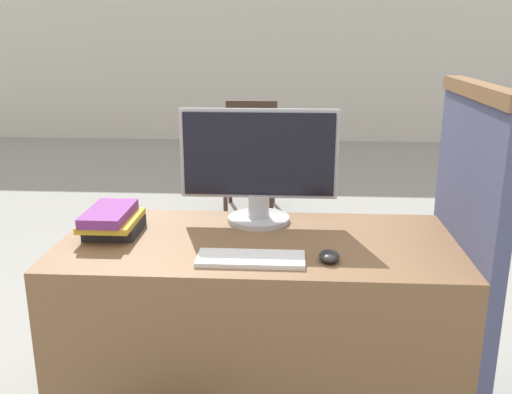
{
  "coord_description": "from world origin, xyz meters",
  "views": [
    {
      "loc": [
        0.11,
        -1.61,
        1.48
      ],
      "look_at": [
        -0.0,
        0.31,
        0.92
      ],
      "focal_mm": 40.0,
      "sensor_mm": 36.0,
      "label": 1
    }
  ],
  "objects": [
    {
      "name": "wall_back",
      "position": [
        0.0,
        6.3,
        1.4
      ],
      "size": [
        12.0,
        0.06,
        2.8
      ],
      "color": "silver",
      "rests_on": "ground_plane"
    },
    {
      "name": "desk",
      "position": [
        0.0,
        0.34,
        0.37
      ],
      "size": [
        1.44,
        0.68,
        0.74
      ],
      "color": "brown",
      "rests_on": "ground_plane"
    },
    {
      "name": "carrel_divider",
      "position": [
        0.75,
        0.36,
        0.67
      ],
      "size": [
        0.07,
        0.71,
        1.31
      ],
      "color": "#474C70",
      "rests_on": "ground_plane"
    },
    {
      "name": "monitor",
      "position": [
        -0.01,
        0.56,
        0.97
      ],
      "size": [
        0.62,
        0.25,
        0.45
      ],
      "color": "#B7B7BC",
      "rests_on": "desk"
    },
    {
      "name": "keyboard",
      "position": [
        -0.01,
        0.15,
        0.75
      ],
      "size": [
        0.36,
        0.14,
        0.02
      ],
      "color": "white",
      "rests_on": "desk"
    },
    {
      "name": "mouse",
      "position": [
        0.25,
        0.16,
        0.76
      ],
      "size": [
        0.07,
        0.09,
        0.03
      ],
      "color": "#262626",
      "rests_on": "desk"
    },
    {
      "name": "book_stack",
      "position": [
        -0.55,
        0.38,
        0.79
      ],
      "size": [
        0.2,
        0.28,
        0.1
      ],
      "color": "#232328",
      "rests_on": "desk"
    },
    {
      "name": "far_chair",
      "position": [
        -0.22,
        3.14,
        0.51
      ],
      "size": [
        0.44,
        0.44,
        0.9
      ],
      "rotation": [
        0.0,
        0.0,
        -0.88
      ],
      "color": "#38281E",
      "rests_on": "ground_plane"
    }
  ]
}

